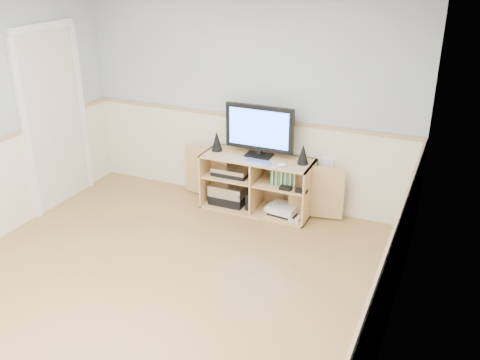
% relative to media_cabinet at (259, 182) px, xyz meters
% --- Properties ---
extents(room, '(4.04, 4.54, 2.54)m').
position_rel_media_cabinet_xyz_m(room, '(-0.30, -1.92, 0.88)').
color(room, tan).
rests_on(room, ground).
extents(media_cabinet, '(1.97, 0.47, 0.65)m').
position_rel_media_cabinet_xyz_m(media_cabinet, '(0.00, 0.00, 0.00)').
color(media_cabinet, tan).
rests_on(media_cabinet, floor).
extents(monitor, '(0.79, 0.18, 0.59)m').
position_rel_media_cabinet_xyz_m(monitor, '(-0.00, -0.01, 0.64)').
color(monitor, black).
rests_on(monitor, media_cabinet).
extents(speaker_left, '(0.13, 0.13, 0.23)m').
position_rel_media_cabinet_xyz_m(speaker_left, '(-0.51, -0.04, 0.44)').
color(speaker_left, black).
rests_on(speaker_left, media_cabinet).
extents(speaker_right, '(0.12, 0.12, 0.23)m').
position_rel_media_cabinet_xyz_m(speaker_right, '(0.52, -0.04, 0.43)').
color(speaker_right, black).
rests_on(speaker_right, media_cabinet).
extents(keyboard, '(0.32, 0.18, 0.01)m').
position_rel_media_cabinet_xyz_m(keyboard, '(0.06, -0.20, 0.32)').
color(keyboard, silver).
rests_on(keyboard, media_cabinet).
extents(mouse, '(0.11, 0.10, 0.04)m').
position_rel_media_cabinet_xyz_m(mouse, '(0.34, -0.20, 0.34)').
color(mouse, white).
rests_on(mouse, media_cabinet).
extents(av_components, '(0.51, 0.31, 0.47)m').
position_rel_media_cabinet_xyz_m(av_components, '(-0.34, -0.06, -0.11)').
color(av_components, black).
rests_on(av_components, media_cabinet).
extents(game_consoles, '(0.46, 0.30, 0.11)m').
position_rel_media_cabinet_xyz_m(game_consoles, '(0.32, -0.07, -0.26)').
color(game_consoles, white).
rests_on(game_consoles, media_cabinet).
extents(game_cases, '(0.28, 0.14, 0.19)m').
position_rel_media_cabinet_xyz_m(game_cases, '(0.34, -0.08, 0.15)').
color(game_cases, '#3F8C3F').
rests_on(game_cases, media_cabinet).
extents(wall_outlet, '(0.12, 0.03, 0.12)m').
position_rel_media_cabinet_xyz_m(wall_outlet, '(0.75, 0.19, 0.27)').
color(wall_outlet, white).
rests_on(wall_outlet, wall_back).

